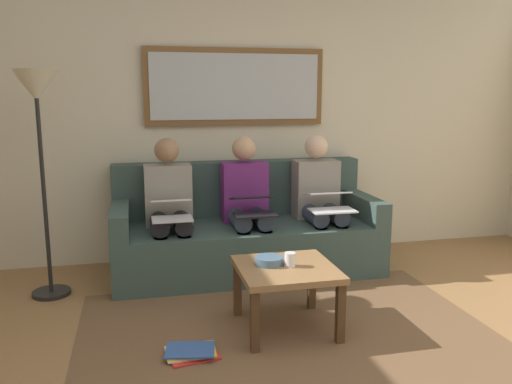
% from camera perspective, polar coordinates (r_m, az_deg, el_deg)
% --- Properties ---
extents(wall_rear, '(6.00, 0.12, 2.60)m').
position_cam_1_polar(wall_rear, '(4.83, -2.43, 8.38)').
color(wall_rear, beige).
rests_on(wall_rear, ground_plane).
extents(area_rug, '(2.60, 1.80, 0.01)m').
position_cam_1_polar(area_rug, '(3.46, 3.28, -14.85)').
color(area_rug, brown).
rests_on(area_rug, ground_plane).
extents(couch, '(2.20, 0.90, 0.90)m').
position_cam_1_polar(couch, '(4.51, -1.20, -4.51)').
color(couch, '#384C47').
rests_on(couch, ground_plane).
extents(framed_mirror, '(1.60, 0.05, 0.67)m').
position_cam_1_polar(framed_mirror, '(4.73, -2.24, 11.36)').
color(framed_mirror, brown).
extents(coffee_table, '(0.61, 0.61, 0.42)m').
position_cam_1_polar(coffee_table, '(3.37, 3.30, -9.06)').
color(coffee_table, olive).
rests_on(coffee_table, ground_plane).
extents(cup, '(0.07, 0.07, 0.09)m').
position_cam_1_polar(cup, '(3.34, 3.72, -7.33)').
color(cup, silver).
rests_on(cup, coffee_table).
extents(bowl, '(0.18, 0.18, 0.05)m').
position_cam_1_polar(bowl, '(3.38, 1.45, -7.46)').
color(bowl, slate).
rests_on(bowl, coffee_table).
extents(person_left, '(0.38, 0.58, 1.14)m').
position_cam_1_polar(person_left, '(4.55, 6.88, -0.61)').
color(person_left, gray).
rests_on(person_left, couch).
extents(laptop_white, '(0.36, 0.35, 0.15)m').
position_cam_1_polar(laptop_white, '(4.32, 7.99, -0.94)').
color(laptop_white, white).
extents(person_middle, '(0.38, 0.58, 1.14)m').
position_cam_1_polar(person_middle, '(4.38, -1.03, -0.98)').
color(person_middle, '#66236B').
rests_on(person_middle, couch).
extents(laptop_black, '(0.32, 0.34, 0.14)m').
position_cam_1_polar(laptop_black, '(4.14, -0.32, -1.42)').
color(laptop_black, black).
extents(person_right, '(0.38, 0.58, 1.14)m').
position_cam_1_polar(person_right, '(4.29, -9.41, -1.36)').
color(person_right, gray).
rests_on(person_right, couch).
extents(laptop_silver, '(0.30, 0.35, 0.15)m').
position_cam_1_polar(laptop_silver, '(4.05, -9.19, -1.78)').
color(laptop_silver, silver).
extents(magazine_stack, '(0.33, 0.26, 0.04)m').
position_cam_1_polar(magazine_stack, '(3.19, -7.05, -16.85)').
color(magazine_stack, red).
rests_on(magazine_stack, ground_plane).
extents(standing_lamp, '(0.32, 0.32, 1.66)m').
position_cam_1_polar(standing_lamp, '(4.05, -22.64, 8.12)').
color(standing_lamp, black).
rests_on(standing_lamp, ground_plane).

